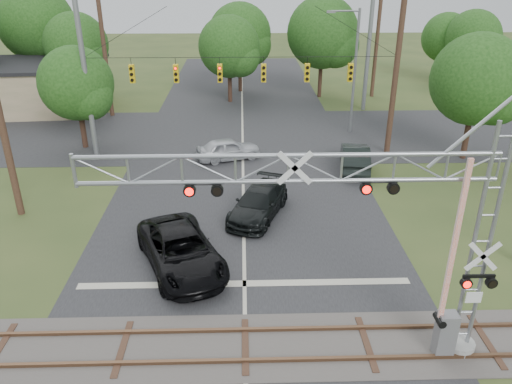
{
  "coord_description": "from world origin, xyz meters",
  "views": [
    {
      "loc": [
        -0.01,
        -10.69,
        11.51
      ],
      "look_at": [
        0.51,
        7.5,
        3.05
      ],
      "focal_mm": 35.0,
      "sensor_mm": 36.0,
      "label": 1
    }
  ],
  "objects_px": {
    "crossing_gantry": "(366,222)",
    "commercial_building": "(3,87)",
    "pickup_black": "(181,250)",
    "traffic_signal_span": "(257,66)",
    "sedan_silver": "(228,149)",
    "car_dark": "(258,203)",
    "streetlight": "(353,66)"
  },
  "relations": [
    {
      "from": "crossing_gantry",
      "to": "commercial_building",
      "type": "xyz_separation_m",
      "value": [
        -23.49,
        29.81,
        -2.87
      ]
    },
    {
      "from": "crossing_gantry",
      "to": "pickup_black",
      "type": "relative_size",
      "value": 2.1
    },
    {
      "from": "traffic_signal_span",
      "to": "sedan_silver",
      "type": "xyz_separation_m",
      "value": [
        -1.82,
        -0.93,
        -4.98
      ]
    },
    {
      "from": "crossing_gantry",
      "to": "pickup_black",
      "type": "xyz_separation_m",
      "value": [
        -6.01,
        5.15,
        -4.01
      ]
    },
    {
      "from": "crossing_gantry",
      "to": "car_dark",
      "type": "relative_size",
      "value": 2.47
    },
    {
      "from": "crossing_gantry",
      "to": "traffic_signal_span",
      "type": "relative_size",
      "value": 0.62
    },
    {
      "from": "crossing_gantry",
      "to": "sedan_silver",
      "type": "distance_m",
      "value": 18.43
    },
    {
      "from": "pickup_black",
      "to": "commercial_building",
      "type": "distance_m",
      "value": 30.25
    },
    {
      "from": "car_dark",
      "to": "streetlight",
      "type": "height_order",
      "value": "streetlight"
    },
    {
      "from": "traffic_signal_span",
      "to": "pickup_black",
      "type": "distance_m",
      "value": 14.51
    },
    {
      "from": "pickup_black",
      "to": "commercial_building",
      "type": "bearing_deg",
      "value": 103.04
    },
    {
      "from": "pickup_black",
      "to": "car_dark",
      "type": "distance_m",
      "value": 5.57
    },
    {
      "from": "crossing_gantry",
      "to": "streetlight",
      "type": "bearing_deg",
      "value": 79.25
    },
    {
      "from": "traffic_signal_span",
      "to": "car_dark",
      "type": "relative_size",
      "value": 3.98
    },
    {
      "from": "crossing_gantry",
      "to": "sedan_silver",
      "type": "xyz_separation_m",
      "value": [
        -4.35,
        17.43,
        -4.12
      ]
    },
    {
      "from": "crossing_gantry",
      "to": "pickup_black",
      "type": "height_order",
      "value": "crossing_gantry"
    },
    {
      "from": "streetlight",
      "to": "sedan_silver",
      "type": "bearing_deg",
      "value": -148.13
    },
    {
      "from": "streetlight",
      "to": "crossing_gantry",
      "type": "bearing_deg",
      "value": -100.75
    },
    {
      "from": "sedan_silver",
      "to": "commercial_building",
      "type": "height_order",
      "value": "commercial_building"
    },
    {
      "from": "car_dark",
      "to": "sedan_silver",
      "type": "relative_size",
      "value": 1.2
    },
    {
      "from": "crossing_gantry",
      "to": "pickup_black",
      "type": "bearing_deg",
      "value": 139.44
    },
    {
      "from": "crossing_gantry",
      "to": "traffic_signal_span",
      "type": "height_order",
      "value": "traffic_signal_span"
    },
    {
      "from": "pickup_black",
      "to": "streetlight",
      "type": "relative_size",
      "value": 0.66
    },
    {
      "from": "sedan_silver",
      "to": "crossing_gantry",
      "type": "bearing_deg",
      "value": 175.08
    },
    {
      "from": "traffic_signal_span",
      "to": "commercial_building",
      "type": "bearing_deg",
      "value": 151.36
    },
    {
      "from": "traffic_signal_span",
      "to": "sedan_silver",
      "type": "bearing_deg",
      "value": -152.84
    },
    {
      "from": "car_dark",
      "to": "streetlight",
      "type": "relative_size",
      "value": 0.56
    },
    {
      "from": "traffic_signal_span",
      "to": "commercial_building",
      "type": "xyz_separation_m",
      "value": [
        -20.95,
        11.44,
        -3.73
      ]
    },
    {
      "from": "crossing_gantry",
      "to": "streetlight",
      "type": "distance_m",
      "value": 23.24
    },
    {
      "from": "pickup_black",
      "to": "streetlight",
      "type": "height_order",
      "value": "streetlight"
    },
    {
      "from": "pickup_black",
      "to": "car_dark",
      "type": "height_order",
      "value": "pickup_black"
    },
    {
      "from": "traffic_signal_span",
      "to": "pickup_black",
      "type": "xyz_separation_m",
      "value": [
        -3.47,
        -13.22,
        -4.87
      ]
    }
  ]
}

